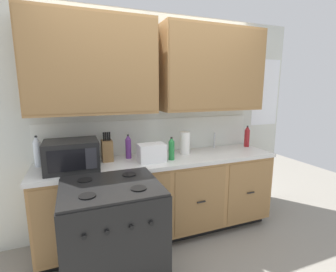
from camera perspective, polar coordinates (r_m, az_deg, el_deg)
ground_plane at (r=2.85m, az=1.02°, el=-24.78°), size 8.00×8.00×0.00m
wall_unit at (r=2.79m, az=-2.76°, el=10.66°), size 3.80×0.40×2.51m
counter_run at (r=2.86m, az=-1.22°, el=-13.79°), size 2.63×0.64×0.92m
stove_range at (r=2.18m, az=-12.69°, el=-22.53°), size 0.76×0.68×0.95m
microwave at (r=2.46m, az=-21.58°, el=-4.18°), size 0.48×0.37×0.28m
toaster at (r=2.56m, az=-3.86°, el=-3.91°), size 0.28×0.18×0.19m
knife_block at (r=2.66m, az=-14.03°, el=-3.24°), size 0.11×0.14×0.31m
sink_faucet at (r=3.20m, az=10.75°, el=-0.99°), size 0.02×0.02×0.20m
paper_towel_roll at (r=2.87m, az=3.98°, el=-1.60°), size 0.12×0.12×0.26m
bottle_green at (r=2.61m, az=0.82°, el=-2.99°), size 0.06×0.06×0.25m
bottle_red at (r=3.38m, az=17.96°, el=-0.10°), size 0.07×0.07×0.28m
bottle_violet at (r=2.70m, az=-9.26°, el=-2.49°), size 0.06×0.06×0.26m
bottle_clear at (r=2.70m, az=-28.21°, el=-3.23°), size 0.07×0.07×0.31m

